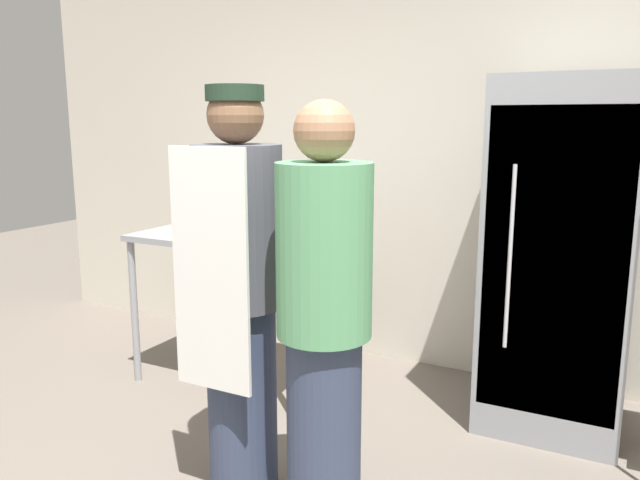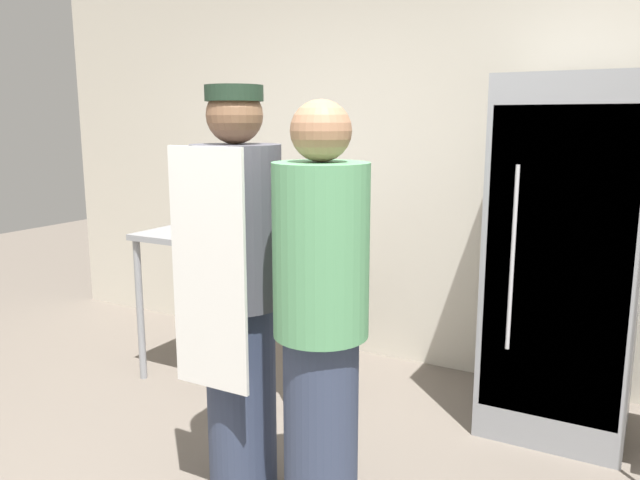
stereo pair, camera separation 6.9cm
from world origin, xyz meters
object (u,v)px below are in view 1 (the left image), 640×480
refrigerator (561,257)px  person_customer (324,324)px  blender_pitcher (198,211)px  person_baker (239,291)px  donut_box (247,227)px

refrigerator → person_customer: 1.54m
refrigerator → blender_pitcher: bearing=-171.1°
blender_pitcher → person_baker: (0.97, -0.97, -0.15)m
blender_pitcher → person_baker: bearing=-45.0°
person_baker → person_customer: 0.46m
refrigerator → person_baker: refrigerator is taller
refrigerator → person_customer: size_ratio=1.08×
donut_box → person_baker: size_ratio=0.15×
refrigerator → person_baker: (-1.12, -1.29, -0.00)m
refrigerator → donut_box: refrigerator is taller
person_baker → person_customer: (0.44, -0.09, -0.05)m
refrigerator → donut_box: bearing=-170.6°
refrigerator → person_baker: bearing=-130.9°
donut_box → person_baker: person_baker is taller
person_baker → person_customer: bearing=-11.4°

